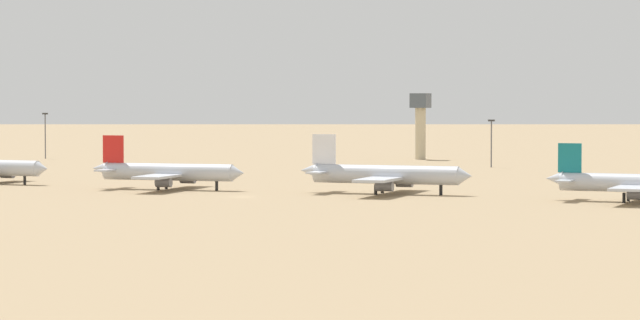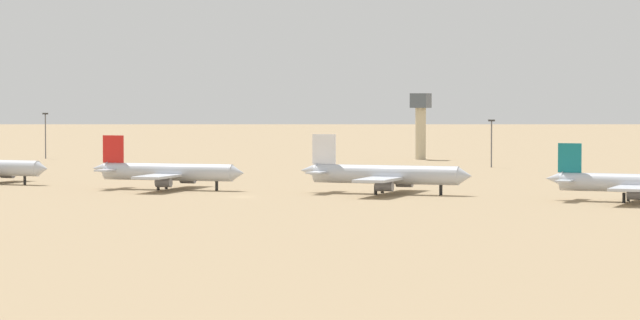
% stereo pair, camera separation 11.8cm
% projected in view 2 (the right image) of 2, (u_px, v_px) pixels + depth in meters
% --- Properties ---
extents(ground, '(4000.00, 4000.00, 0.00)m').
position_uv_depth(ground, '(243.00, 197.00, 274.49)').
color(ground, '#9E8460').
extents(ridge_far_west, '(283.10, 204.66, 81.97)m').
position_uv_depth(ridge_far_west, '(253.00, 76.00, 1574.78)').
color(ridge_far_west, '#896F5D').
rests_on(ridge_far_west, ground).
extents(ridge_west, '(351.53, 296.64, 99.16)m').
position_uv_depth(ridge_west, '(542.00, 65.00, 1405.39)').
color(ridge_west, gray).
rests_on(ridge_west, ground).
extents(parked_jet_red_3, '(33.34, 28.25, 11.01)m').
position_uv_depth(parked_jet_red_3, '(167.00, 172.00, 295.60)').
color(parked_jet_red_3, silver).
rests_on(parked_jet_red_3, ground).
extents(parked_jet_white_4, '(34.99, 29.47, 11.56)m').
position_uv_depth(parked_jet_white_4, '(384.00, 175.00, 282.49)').
color(parked_jet_white_4, silver).
rests_on(parked_jet_white_4, ground).
extents(parked_jet_teal_5, '(31.63, 26.46, 10.48)m').
position_uv_depth(parked_jet_teal_5, '(631.00, 183.00, 260.55)').
color(parked_jet_teal_5, silver).
rests_on(parked_jet_teal_5, ground).
extents(control_tower, '(5.20, 5.20, 20.00)m').
position_uv_depth(control_tower, '(421.00, 120.00, 438.45)').
color(control_tower, '#C6B793').
rests_on(control_tower, ground).
extents(light_pole_west, '(1.80, 0.50, 12.85)m').
position_uv_depth(light_pole_west, '(491.00, 139.00, 389.20)').
color(light_pole_west, '#59595E').
rests_on(light_pole_west, ground).
extents(light_pole_east, '(1.80, 0.50, 14.04)m').
position_uv_depth(light_pole_east, '(45.00, 132.00, 444.25)').
color(light_pole_east, '#59595E').
rests_on(light_pole_east, ground).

